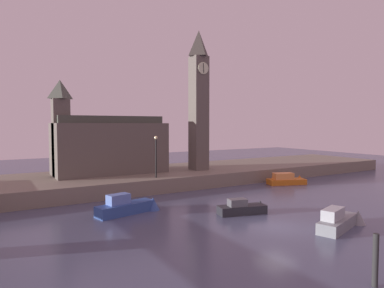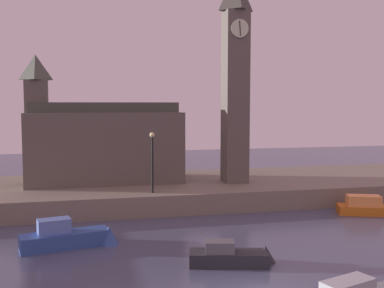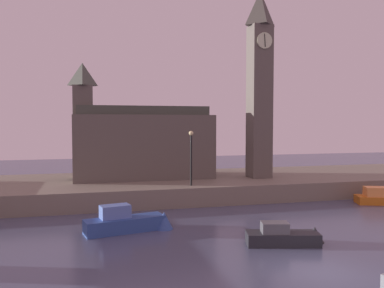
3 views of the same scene
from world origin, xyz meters
TOP-DOWN VIEW (x-y plane):
  - far_embankment at (0.00, 20.00)m, footprint 70.00×12.00m
  - clock_tower at (5.35, 18.54)m, footprint 2.04×2.10m
  - parliament_hall at (-5.23, 21.11)m, footprint 12.27×5.28m
  - streetlamp at (-1.83, 15.39)m, footprint 0.36×0.36m
  - boat_patrol_orange at (13.67, 11.69)m, footprint 5.47×2.98m
  - boat_barge_dark at (0.64, 3.95)m, footprint 4.60×2.17m
  - boat_tour_blue at (-7.20, 8.63)m, footprint 5.53×2.34m

SIDE VIEW (x-z plane):
  - boat_barge_dark at x=0.64m, z-range -0.24..1.10m
  - boat_patrol_orange at x=13.67m, z-range -0.32..1.27m
  - boat_tour_blue at x=-7.20m, z-range -0.32..1.42m
  - far_embankment at x=0.00m, z-range 0.00..1.50m
  - streetlamp at x=-1.83m, z-range 2.00..6.33m
  - parliament_hall at x=-5.23m, z-range -0.36..9.81m
  - clock_tower at x=5.35m, z-range 1.77..18.53m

